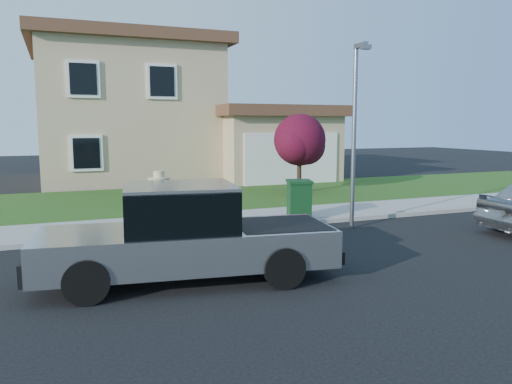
# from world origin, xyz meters

# --- Properties ---
(ground) EXTENTS (80.00, 80.00, 0.00)m
(ground) POSITION_xyz_m (0.00, 0.00, 0.00)
(ground) COLOR black
(ground) RESTS_ON ground
(curb) EXTENTS (40.00, 0.20, 0.12)m
(curb) POSITION_xyz_m (1.00, 2.90, 0.06)
(curb) COLOR gray
(curb) RESTS_ON ground
(sidewalk) EXTENTS (40.00, 2.00, 0.15)m
(sidewalk) POSITION_xyz_m (1.00, 4.00, 0.07)
(sidewalk) COLOR gray
(sidewalk) RESTS_ON ground
(lawn) EXTENTS (40.00, 7.00, 0.10)m
(lawn) POSITION_xyz_m (1.00, 8.50, 0.05)
(lawn) COLOR #1D4012
(lawn) RESTS_ON ground
(house) EXTENTS (14.00, 11.30, 6.85)m
(house) POSITION_xyz_m (1.31, 16.38, 3.17)
(house) COLOR tan
(house) RESTS_ON ground
(pickup_truck) EXTENTS (5.47, 2.49, 1.73)m
(pickup_truck) POSITION_xyz_m (-1.28, -0.79, 0.81)
(pickup_truck) COLOR black
(pickup_truck) RESTS_ON ground
(woman) EXTENTS (0.62, 0.45, 1.84)m
(woman) POSITION_xyz_m (-1.44, 0.80, 0.87)
(woman) COLOR tan
(woman) RESTS_ON ground
(ornamental_tree) EXTENTS (2.25, 2.03, 3.09)m
(ornamental_tree) POSITION_xyz_m (5.56, 8.30, 2.08)
(ornamental_tree) COLOR black
(ornamental_tree) RESTS_ON lawn
(trash_bin) EXTENTS (0.85, 0.92, 1.08)m
(trash_bin) POSITION_xyz_m (2.91, 3.10, 0.70)
(trash_bin) COLOR black
(trash_bin) RESTS_ON sidewalk
(street_lamp) EXTENTS (0.25, 0.63, 4.81)m
(street_lamp) POSITION_xyz_m (3.94, 1.95, 2.75)
(street_lamp) COLOR slate
(street_lamp) RESTS_ON ground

